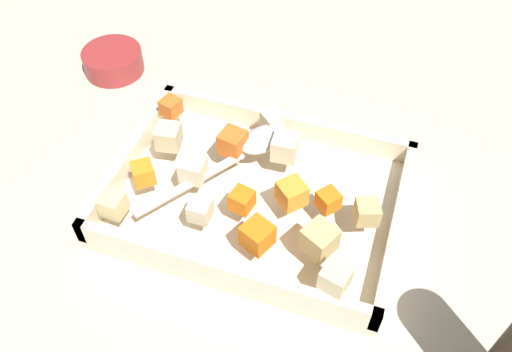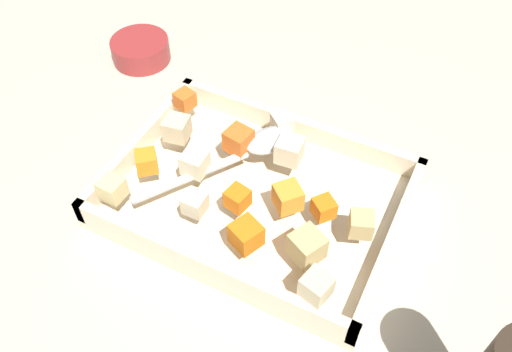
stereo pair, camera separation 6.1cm
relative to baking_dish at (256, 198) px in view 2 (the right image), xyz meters
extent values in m
plane|color=#BCB29E|center=(0.02, -0.02, -0.01)|extent=(4.00, 4.00, 0.00)
cube|color=beige|center=(0.00, 0.00, -0.01)|extent=(0.37, 0.27, 0.01)
cube|color=beige|center=(0.00, -0.13, 0.02)|extent=(0.37, 0.01, 0.03)
cube|color=beige|center=(0.00, 0.13, 0.02)|extent=(0.37, 0.01, 0.03)
cube|color=beige|center=(-0.18, 0.00, 0.02)|extent=(0.01, 0.27, 0.03)
cube|color=beige|center=(0.18, 0.00, 0.02)|extent=(0.01, 0.27, 0.03)
cube|color=orange|center=(0.00, 0.04, 0.05)|extent=(0.03, 0.03, 0.03)
cube|color=orange|center=(0.14, 0.04, 0.05)|extent=(0.04, 0.04, 0.03)
cube|color=orange|center=(0.05, -0.04, 0.05)|extent=(0.04, 0.04, 0.03)
cube|color=orange|center=(-0.03, 0.09, 0.05)|extent=(0.04, 0.04, 0.03)
cube|color=orange|center=(-0.10, 0.01, 0.05)|extent=(0.03, 0.03, 0.02)
cube|color=orange|center=(0.15, -0.08, 0.05)|extent=(0.03, 0.03, 0.02)
cube|color=orange|center=(-0.05, 0.02, 0.05)|extent=(0.04, 0.04, 0.03)
cube|color=beige|center=(0.08, 0.02, 0.05)|extent=(0.03, 0.03, 0.03)
cube|color=beige|center=(0.05, 0.07, 0.05)|extent=(0.03, 0.03, 0.03)
cube|color=beige|center=(-0.02, -0.05, 0.05)|extent=(0.03, 0.03, 0.03)
cube|color=#E0CC89|center=(0.15, 0.10, 0.05)|extent=(0.03, 0.03, 0.03)
cube|color=beige|center=(0.01, -0.10, 0.05)|extent=(0.04, 0.04, 0.03)
cube|color=tan|center=(-0.10, 0.07, 0.05)|extent=(0.05, 0.05, 0.03)
cube|color=beige|center=(-0.13, 0.11, 0.05)|extent=(0.04, 0.04, 0.03)
cube|color=tan|center=(-0.14, 0.01, 0.05)|extent=(0.04, 0.04, 0.03)
cube|color=beige|center=(0.13, -0.02, 0.05)|extent=(0.04, 0.04, 0.03)
ellipsoid|color=silver|center=(0.01, -0.06, 0.05)|extent=(0.07, 0.08, 0.02)
cube|color=silver|center=(0.08, 0.03, 0.04)|extent=(0.10, 0.14, 0.01)
cylinder|color=maroon|center=(0.32, -0.19, 0.01)|extent=(0.10, 0.10, 0.04)
camera|label=1|loc=(-0.14, 0.42, 0.56)|focal=38.05mm
camera|label=2|loc=(-0.20, 0.39, 0.56)|focal=38.05mm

